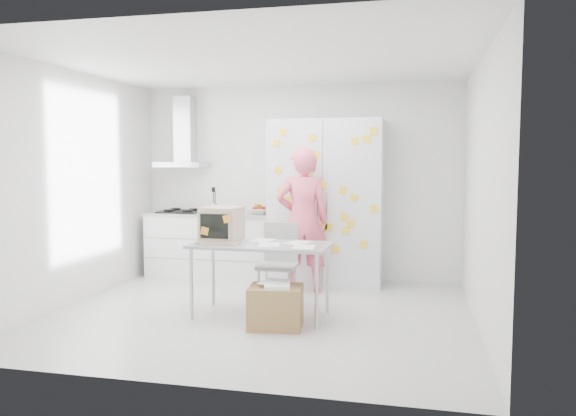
% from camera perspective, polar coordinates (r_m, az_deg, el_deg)
% --- Properties ---
extents(floor, '(4.50, 4.00, 0.02)m').
position_cam_1_polar(floor, '(6.22, -2.81, -10.76)').
color(floor, silver).
rests_on(floor, ground).
extents(walls, '(4.52, 4.01, 2.70)m').
position_cam_1_polar(walls, '(6.69, -1.19, 2.18)').
color(walls, white).
rests_on(walls, ground).
extents(ceiling, '(4.50, 4.00, 0.02)m').
position_cam_1_polar(ceiling, '(6.07, -2.92, 14.66)').
color(ceiling, white).
rests_on(ceiling, walls).
extents(counter_run, '(1.84, 0.63, 1.28)m').
position_cam_1_polar(counter_run, '(8.07, -7.76, -3.65)').
color(counter_run, white).
rests_on(counter_run, ground).
extents(range_hood, '(0.70, 0.48, 1.01)m').
position_cam_1_polar(range_hood, '(8.28, -10.50, 6.84)').
color(range_hood, silver).
rests_on(range_hood, walls).
extents(tall_cabinet, '(1.50, 0.68, 2.20)m').
position_cam_1_polar(tall_cabinet, '(7.55, 3.89, 0.59)').
color(tall_cabinet, silver).
rests_on(tall_cabinet, ground).
extents(person, '(0.76, 0.60, 1.82)m').
position_cam_1_polar(person, '(7.04, 1.50, -1.27)').
color(person, '#FF637E').
rests_on(person, ground).
extents(desk, '(1.48, 0.77, 1.16)m').
position_cam_1_polar(desk, '(6.08, -5.34, -2.58)').
color(desk, '#9CA4A6').
rests_on(desk, ground).
extents(chair, '(0.43, 0.43, 0.94)m').
position_cam_1_polar(chair, '(6.51, -0.95, -5.15)').
color(chair, '#A4A3A2').
rests_on(chair, ground).
extents(cardboard_box, '(0.56, 0.47, 0.46)m').
position_cam_1_polar(cardboard_box, '(5.67, -1.27, -9.95)').
color(cardboard_box, '#9D7844').
rests_on(cardboard_box, ground).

